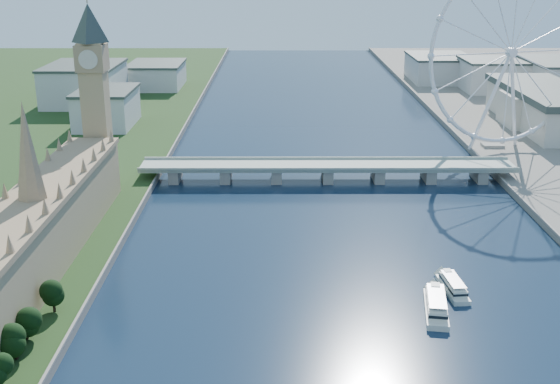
{
  "coord_description": "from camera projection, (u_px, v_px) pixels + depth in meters",
  "views": [
    {
      "loc": [
        -28.9,
        -97.22,
        125.19
      ],
      "look_at": [
        -28.21,
        210.0,
        22.47
      ],
      "focal_mm": 45.0,
      "sensor_mm": 36.0,
      "label": 1
    }
  ],
  "objects": [
    {
      "name": "parliament_range",
      "position": [
        37.0,
        232.0,
        287.06
      ],
      "size": [
        24.0,
        200.0,
        70.0
      ],
      "color": "tan",
      "rests_on": "ground"
    },
    {
      "name": "big_ben",
      "position": [
        93.0,
        74.0,
        374.24
      ],
      "size": [
        20.02,
        20.02,
        110.0
      ],
      "color": "tan",
      "rests_on": "ground"
    },
    {
      "name": "westminster_bridge",
      "position": [
        327.0,
        169.0,
        414.38
      ],
      "size": [
        220.0,
        22.0,
        9.5
      ],
      "color": "gray",
      "rests_on": "ground"
    },
    {
      "name": "london_eye",
      "position": [
        511.0,
        53.0,
        447.56
      ],
      "size": [
        113.6,
        39.12,
        124.3
      ],
      "color": "silver",
      "rests_on": "ground"
    },
    {
      "name": "county_hall",
      "position": [
        543.0,
        129.0,
        540.15
      ],
      "size": [
        54.0,
        144.0,
        35.0
      ],
      "primitive_type": null,
      "color": "beige",
      "rests_on": "ground"
    },
    {
      "name": "city_skyline",
      "position": [
        351.0,
        79.0,
        657.85
      ],
      "size": [
        505.0,
        280.0,
        32.0
      ],
      "color": "beige",
      "rests_on": "ground"
    },
    {
      "name": "tour_boat_near",
      "position": [
        436.0,
        312.0,
        261.05
      ],
      "size": [
        13.19,
        33.44,
        7.22
      ],
      "primitive_type": null,
      "rotation": [
        0.0,
        0.0,
        -0.15
      ],
      "color": "beige",
      "rests_on": "ground"
    },
    {
      "name": "tour_boat_far",
      "position": [
        452.0,
        292.0,
        276.94
      ],
      "size": [
        9.25,
        28.11,
        6.08
      ],
      "primitive_type": null,
      "rotation": [
        0.0,
        0.0,
        0.08
      ],
      "color": "silver",
      "rests_on": "ground"
    }
  ]
}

